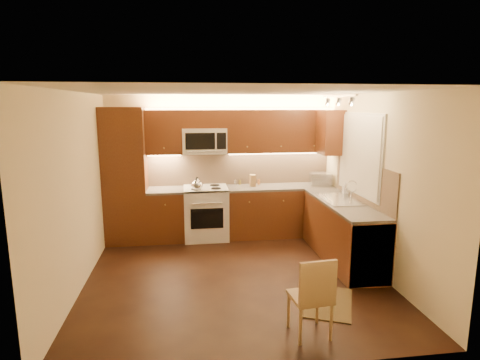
{
  "coord_description": "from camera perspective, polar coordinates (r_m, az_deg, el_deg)",
  "views": [
    {
      "loc": [
        -0.64,
        -5.11,
        2.34
      ],
      "look_at": [
        0.15,
        0.55,
        1.25
      ],
      "focal_mm": 29.68,
      "sensor_mm": 36.0,
      "label": 1
    }
  ],
  "objects": [
    {
      "name": "floor",
      "position": [
        5.65,
        -0.76,
        -13.65
      ],
      "size": [
        4.0,
        4.0,
        0.01
      ],
      "primitive_type": "cube",
      "color": "black",
      "rests_on": "ground"
    },
    {
      "name": "ceiling",
      "position": [
        5.15,
        -0.83,
        12.59
      ],
      "size": [
        4.0,
        4.0,
        0.01
      ],
      "primitive_type": "cube",
      "color": "beige",
      "rests_on": "ground"
    },
    {
      "name": "wall_back",
      "position": [
        7.22,
        -2.77,
        2.1
      ],
      "size": [
        4.0,
        0.01,
        2.5
      ],
      "primitive_type": "cube",
      "color": "beige",
      "rests_on": "ground"
    },
    {
      "name": "wall_front",
      "position": [
        3.35,
        3.51,
        -8.17
      ],
      "size": [
        4.0,
        0.01,
        2.5
      ],
      "primitive_type": "cube",
      "color": "beige",
      "rests_on": "ground"
    },
    {
      "name": "wall_left",
      "position": [
        5.39,
        -22.39,
        -1.67
      ],
      "size": [
        0.01,
        4.0,
        2.5
      ],
      "primitive_type": "cube",
      "color": "beige",
      "rests_on": "ground"
    },
    {
      "name": "wall_right",
      "position": [
        5.85,
        19.04,
        -0.53
      ],
      "size": [
        0.01,
        4.0,
        2.5
      ],
      "primitive_type": "cube",
      "color": "beige",
      "rests_on": "ground"
    },
    {
      "name": "pantry",
      "position": [
        6.98,
        -16.15,
        0.56
      ],
      "size": [
        0.7,
        0.6,
        2.3
      ],
      "primitive_type": "cube",
      "color": "#461D0F",
      "rests_on": "floor"
    },
    {
      "name": "base_cab_back_left",
      "position": [
        7.08,
        -10.53,
        -5.04
      ],
      "size": [
        0.62,
        0.6,
        0.86
      ],
      "primitive_type": "cube",
      "color": "#461D0F",
      "rests_on": "floor"
    },
    {
      "name": "counter_back_left",
      "position": [
        6.97,
        -10.65,
        -1.48
      ],
      "size": [
        0.62,
        0.6,
        0.04
      ],
      "primitive_type": "cube",
      "color": "#3D3937",
      "rests_on": "base_cab_back_left"
    },
    {
      "name": "base_cab_back_right",
      "position": [
        7.26,
        5.73,
        -4.5
      ],
      "size": [
        1.92,
        0.6,
        0.86
      ],
      "primitive_type": "cube",
      "color": "#461D0F",
      "rests_on": "floor"
    },
    {
      "name": "counter_back_right",
      "position": [
        7.16,
        5.8,
        -1.02
      ],
      "size": [
        1.92,
        0.6,
        0.04
      ],
      "primitive_type": "cube",
      "color": "#3D3937",
      "rests_on": "base_cab_back_right"
    },
    {
      "name": "base_cab_right",
      "position": [
        6.28,
        14.47,
        -7.26
      ],
      "size": [
        0.6,
        2.0,
        0.86
      ],
      "primitive_type": "cube",
      "color": "#461D0F",
      "rests_on": "floor"
    },
    {
      "name": "counter_right",
      "position": [
        6.16,
        14.66,
        -3.27
      ],
      "size": [
        0.6,
        2.0,
        0.04
      ],
      "primitive_type": "cube",
      "color": "#3D3937",
      "rests_on": "base_cab_right"
    },
    {
      "name": "dishwasher",
      "position": [
        5.67,
        17.17,
        -9.36
      ],
      "size": [
        0.58,
        0.6,
        0.84
      ],
      "primitive_type": "cube",
      "color": "silver",
      "rests_on": "floor"
    },
    {
      "name": "backsplash_back",
      "position": [
        7.25,
        -0.0,
        1.76
      ],
      "size": [
        3.3,
        0.02,
        0.6
      ],
      "primitive_type": "cube",
      "color": "tan",
      "rests_on": "wall_back"
    },
    {
      "name": "backsplash_right",
      "position": [
        6.21,
        17.28,
        -0.27
      ],
      "size": [
        0.02,
        2.0,
        0.6
      ],
      "primitive_type": "cube",
      "color": "tan",
      "rests_on": "wall_right"
    },
    {
      "name": "upper_cab_back_left",
      "position": [
        6.95,
        -10.89,
        6.78
      ],
      "size": [
        0.62,
        0.35,
        0.75
      ],
      "primitive_type": "cube",
      "color": "#461D0F",
      "rests_on": "wall_back"
    },
    {
      "name": "upper_cab_back_right",
      "position": [
        7.15,
        5.71,
        7.02
      ],
      "size": [
        1.92,
        0.35,
        0.75
      ],
      "primitive_type": "cube",
      "color": "#461D0F",
      "rests_on": "wall_back"
    },
    {
      "name": "upper_cab_bridge",
      "position": [
        6.94,
        -5.2,
        8.74
      ],
      "size": [
        0.76,
        0.35,
        0.31
      ],
      "primitive_type": "cube",
      "color": "#461D0F",
      "rests_on": "wall_back"
    },
    {
      "name": "upper_cab_right_corner",
      "position": [
        6.97,
        12.87,
        6.71
      ],
      "size": [
        0.35,
        0.5,
        0.75
      ],
      "primitive_type": "cube",
      "color": "#461D0F",
      "rests_on": "wall_right"
    },
    {
      "name": "stove",
      "position": [
        7.04,
        -4.91,
        -4.72
      ],
      "size": [
        0.76,
        0.65,
        0.92
      ],
      "primitive_type": null,
      "color": "silver",
      "rests_on": "floor"
    },
    {
      "name": "microwave",
      "position": [
        6.95,
        -5.14,
        5.64
      ],
      "size": [
        0.76,
        0.38,
        0.44
      ],
      "primitive_type": null,
      "color": "silver",
      "rests_on": "wall_back"
    },
    {
      "name": "window_frame",
      "position": [
        6.28,
        16.86,
        3.57
      ],
      "size": [
        0.03,
        1.44,
        1.24
      ],
      "primitive_type": "cube",
      "color": "silver",
      "rests_on": "wall_right"
    },
    {
      "name": "window_blinds",
      "position": [
        6.27,
        16.7,
        3.57
      ],
      "size": [
        0.02,
        1.36,
        1.16
      ],
      "primitive_type": "cube",
      "color": "silver",
      "rests_on": "wall_right"
    },
    {
      "name": "sink",
      "position": [
        6.27,
        14.18,
        -2.1
      ],
      "size": [
        0.52,
        0.86,
        0.15
      ],
      "primitive_type": null,
      "color": "silver",
      "rests_on": "counter_right"
    },
    {
      "name": "faucet",
      "position": [
        6.32,
        15.73,
        -1.38
      ],
      "size": [
        0.2,
        0.04,
        0.3
      ],
      "primitive_type": null,
      "color": "silver",
      "rests_on": "counter_right"
    },
    {
      "name": "track_light_bar",
      "position": [
        5.93,
        14.04,
        11.66
      ],
      "size": [
        0.04,
        1.2,
        0.03
      ],
      "primitive_type": "cube",
      "color": "silver",
      "rests_on": "ceiling"
    },
    {
      "name": "kettle",
      "position": [
        6.7,
        -6.21,
        -0.51
      ],
      "size": [
        0.25,
        0.25,
        0.23
      ],
      "primitive_type": null,
      "rotation": [
        0.0,
        0.0,
        -0.37
      ],
      "color": "silver",
      "rests_on": "stove"
    },
    {
      "name": "toaster_oven",
      "position": [
        7.33,
        11.47,
        0.15
      ],
      "size": [
        0.4,
        0.32,
        0.22
      ],
      "primitive_type": "cube",
      "rotation": [
        0.0,
        0.0,
        -0.12
      ],
      "color": "silver",
      "rests_on": "counter_back_right"
    },
    {
      "name": "knife_block",
      "position": [
        7.1,
        1.83,
        -0.06
      ],
      "size": [
        0.1,
        0.15,
        0.21
      ],
      "primitive_type": "cube",
      "rotation": [
        0.0,
        0.0,
        0.02
      ],
      "color": "olive",
      "rests_on": "counter_back_right"
    },
    {
      "name": "spice_jar_a",
      "position": [
        7.16,
        1.66,
        -0.43
      ],
      "size": [
        0.05,
        0.05,
        0.09
      ],
      "primitive_type": "cylinder",
      "rotation": [
        0.0,
        0.0,
        -0.26
      ],
      "color": "silver",
      "rests_on": "counter_back_right"
    },
    {
      "name": "spice_jar_b",
      "position": [
        7.25,
        -0.0,
        -0.32
      ],
      "size": [
        0.04,
        0.04,
        0.08
      ],
      "primitive_type": "cylinder",
      "rotation": [
        0.0,
        0.0,
        -0.04
      ],
      "color": "brown",
      "rests_on": "counter_back_right"
    },
    {
      "name": "spice_jar_c",
      "position": [
        7.17,
        -0.65,
        -0.36
      ],
      "size": [
        0.06,
        0.06,
        0.11
      ],
      "primitive_type": "cylinder",
      "rotation": [
        0.0,
        0.0,
        -0.2
      ],
      "color": "silver",
      "rests_on": "counter_back_right"
    },
    {
      "name": "spice_jar_d",
      "position": [
        7.26,
        2.73,
        -0.26
      ],
      "size": [
        0.06,
        0.06,
        0.1
      ],
      "primitive_type": "cylinder",
      "rotation": [
        0.0,
        0.0,
        -0.28
      ],
      "color": "#995D2E",
      "rests_on": "counter_back_right"
    },
    {
      "name": "soap_bottle",
      "position": [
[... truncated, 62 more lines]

